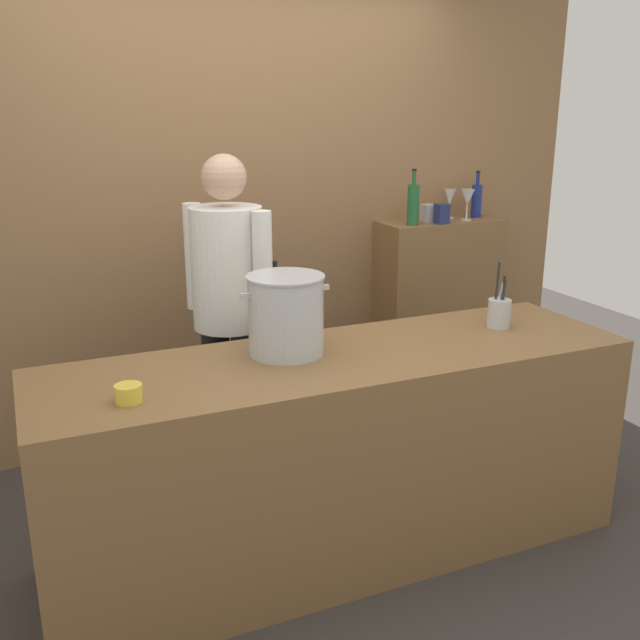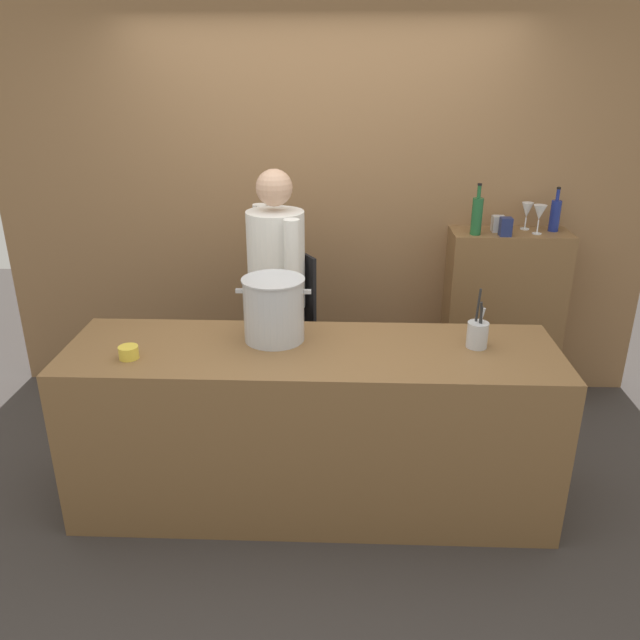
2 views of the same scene
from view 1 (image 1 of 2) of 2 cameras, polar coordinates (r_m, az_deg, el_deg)
name	(u,v)px [view 1 (image 1 of 2)]	position (r m, az deg, el deg)	size (l,w,h in m)	color
ground_plane	(339,547)	(3.32, 1.52, -17.58)	(8.00, 8.00, 0.00)	#383330
brick_back_panel	(233,175)	(4.07, -6.90, 11.38)	(4.40, 0.10, 3.00)	olive
prep_counter	(340,455)	(3.09, 1.58, -10.66)	(2.45, 0.70, 0.90)	brown
bar_cabinet	(436,316)	(4.57, 9.22, 0.35)	(0.76, 0.32, 1.20)	brown
chef	(229,302)	(3.47, -7.22, 1.46)	(0.41, 0.47, 1.66)	black
stockpot_large	(286,315)	(2.88, -2.73, 0.42)	(0.38, 0.32, 0.32)	#B7BABF
utensil_crock	(499,312)	(3.35, 14.04, 0.61)	(0.10, 0.10, 0.30)	#B7BABF
butter_jar	(129,393)	(2.53, -14.96, -5.65)	(0.09, 0.09, 0.06)	yellow
wine_bottle_cobalt	(477,200)	(4.60, 12.33, 9.31)	(0.06, 0.06, 0.28)	navy
wine_bottle_green	(413,204)	(4.22, 7.41, 9.15)	(0.07, 0.07, 0.32)	#1E592D
wine_glass_wide	(450,198)	(4.54, 10.27, 9.50)	(0.07, 0.07, 0.18)	silver
wine_glass_tall	(467,198)	(4.46, 11.64, 9.47)	(0.08, 0.08, 0.19)	silver
spice_tin_navy	(442,214)	(4.30, 9.64, 8.31)	(0.07, 0.07, 0.12)	navy
spice_tin_silver	(428,213)	(4.38, 8.61, 8.41)	(0.08, 0.08, 0.10)	#B2B2B7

